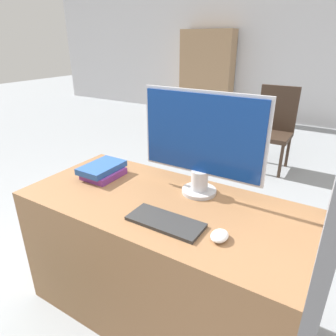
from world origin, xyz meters
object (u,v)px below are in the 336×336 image
object	(u,v)px
monitor	(201,141)
far_chair	(274,125)
keyboard	(165,222)
book_stack	(103,170)
mouse	(220,236)

from	to	relation	value
monitor	far_chair	world-z (taller)	monitor
keyboard	book_stack	xyz separation A→B (m)	(-0.58, 0.23, 0.03)
monitor	book_stack	xyz separation A→B (m)	(-0.58, -0.11, -0.25)
mouse	far_chair	distance (m)	2.69
book_stack	mouse	bearing A→B (deg)	-14.21
mouse	far_chair	world-z (taller)	far_chair
monitor	book_stack	bearing A→B (deg)	-168.84
keyboard	far_chair	size ratio (longest dim) A/B	0.35
monitor	mouse	distance (m)	0.49
keyboard	book_stack	distance (m)	0.62
keyboard	far_chair	bearing A→B (deg)	93.11
keyboard	far_chair	world-z (taller)	far_chair
mouse	book_stack	distance (m)	0.85
keyboard	book_stack	size ratio (longest dim) A/B	1.31
book_stack	far_chair	distance (m)	2.49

